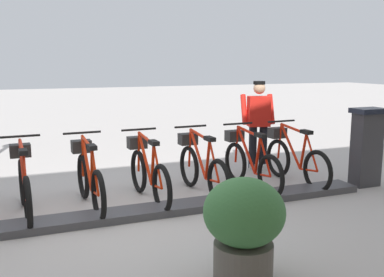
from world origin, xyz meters
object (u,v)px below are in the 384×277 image
Objects in this scene: bike_docked_0 at (294,158)px; planter_bush at (244,223)px; payment_kiosk at (366,146)px; bike_docked_5 at (24,183)px; bike_docked_2 at (201,167)px; bike_docked_1 at (249,162)px; worker_near_rack at (258,121)px; bike_docked_4 at (89,177)px; bike_docked_3 at (148,172)px.

planter_bush is (-2.64, 2.38, 0.11)m from bike_docked_0.
payment_kiosk is 5.26m from bike_docked_5.
bike_docked_1 is at bearing -90.00° from bike_docked_2.
worker_near_rack is (1.11, -4.18, 0.48)m from bike_docked_5.
bike_docked_5 is 4.36m from worker_near_rack.
bike_docked_4 is 1.00× the size of bike_docked_5.
planter_bush is (-3.75, 2.34, -0.37)m from worker_near_rack.
payment_kiosk reaches higher than bike_docked_2.
bike_docked_1 is 1.00× the size of bike_docked_5.
bike_docked_3 and bike_docked_4 have the same top height.
bike_docked_5 is (0.00, 3.38, 0.00)m from bike_docked_1.
payment_kiosk is 0.74× the size of bike_docked_2.
worker_near_rack reaches higher than payment_kiosk.
bike_docked_3 is at bearing 90.00° from bike_docked_2.
bike_docked_0 is at bearing -90.00° from bike_docked_4.
bike_docked_2 is at bearing 124.05° from worker_near_rack.
payment_kiosk reaches higher than planter_bush.
payment_kiosk is 3.96m from planter_bush.
planter_bush is (-2.64, 1.54, 0.11)m from bike_docked_1.
bike_docked_1 is 3.38m from bike_docked_5.
payment_kiosk is 2.75m from bike_docked_2.
worker_near_rack is at bearing -65.94° from bike_docked_3.
bike_docked_5 is at bearing 34.97° from planter_bush.
worker_near_rack is at bearing 2.33° from bike_docked_0.
bike_docked_4 is at bearing 20.76° from planter_bush.
bike_docked_0 and bike_docked_2 have the same top height.
bike_docked_5 is at bearing 90.00° from bike_docked_0.
bike_docked_5 is 1.77× the size of planter_bush.
bike_docked_5 is 1.04× the size of worker_near_rack.
payment_kiosk is 3.58m from bike_docked_3.
bike_docked_1 is at bearing -90.00° from bike_docked_3.
bike_docked_2 is 1.00× the size of bike_docked_3.
bike_docked_0 is 2.54m from bike_docked_3.
bike_docked_0 is 3.56m from planter_bush.
bike_docked_1 is at bearing 144.26° from worker_near_rack.
bike_docked_1 is 3.06m from planter_bush.
bike_docked_0 and bike_docked_3 have the same top height.
bike_docked_3 is 1.77× the size of planter_bush.
bike_docked_0 is at bearing 60.02° from payment_kiosk.
payment_kiosk is 0.74× the size of bike_docked_3.
bike_docked_0 is 1.00× the size of bike_docked_1.
worker_near_rack is (1.11, -0.80, 0.48)m from bike_docked_1.
bike_docked_2 is at bearing 90.00° from bike_docked_0.
worker_near_rack reaches higher than planter_bush.
payment_kiosk is at bearing -148.40° from worker_near_rack.
bike_docked_3 is at bearing 80.80° from payment_kiosk.
bike_docked_5 is at bearing 90.00° from bike_docked_1.
planter_bush is (-2.07, 3.37, -0.12)m from payment_kiosk.
bike_docked_5 is (0.00, 4.23, 0.00)m from bike_docked_0.
bike_docked_2 is at bearing -90.00° from bike_docked_5.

